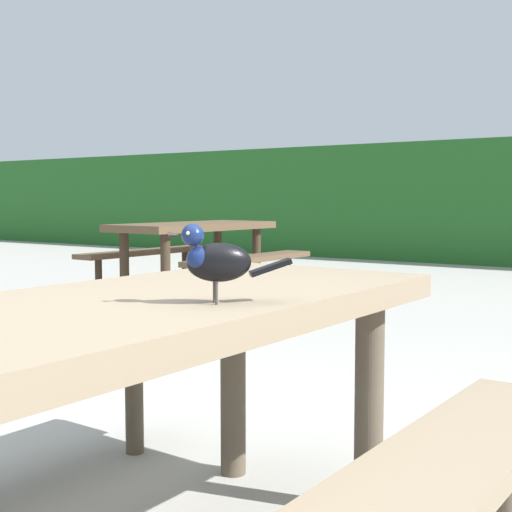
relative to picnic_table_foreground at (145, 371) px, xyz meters
name	(u,v)px	position (x,y,z in m)	size (l,w,h in m)	color
picnic_table_foreground	(145,371)	(0.00, 0.00, 0.00)	(1.72, 1.82, 0.74)	#84725B
bird_grackle	(214,259)	(0.21, 0.01, 0.29)	(0.22, 0.22, 0.18)	black
picnic_table_mid_left	(194,241)	(-3.27, 4.16, 0.00)	(1.73, 1.82, 0.74)	brown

